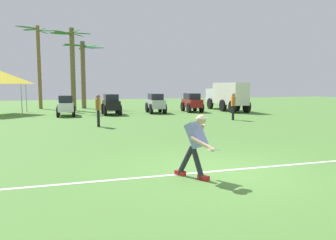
% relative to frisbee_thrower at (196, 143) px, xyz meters
% --- Properties ---
extents(ground_plane, '(80.00, 80.00, 0.00)m').
position_rel_frisbee_thrower_xyz_m(ground_plane, '(0.81, 0.38, -0.79)').
color(ground_plane, '#4D7C35').
extents(field_line_paint, '(25.72, 0.57, 0.01)m').
position_rel_frisbee_thrower_xyz_m(field_line_paint, '(0.81, 0.39, -0.79)').
color(field_line_paint, white).
rests_on(field_line_paint, ground_plane).
extents(frisbee_thrower, '(0.60, 1.09, 1.40)m').
position_rel_frisbee_thrower_xyz_m(frisbee_thrower, '(0.00, 0.00, 0.00)').
color(frisbee_thrower, '#23232D').
rests_on(frisbee_thrower, ground_plane).
extents(frisbee_in_flight, '(0.35, 0.35, 0.08)m').
position_rel_frisbee_thrower_xyz_m(frisbee_in_flight, '(0.14, -0.59, -0.06)').
color(frisbee_in_flight, white).
extents(teammate_near_sideline, '(0.30, 0.49, 1.56)m').
position_rel_frisbee_thrower_xyz_m(teammate_near_sideline, '(6.78, 10.35, 0.15)').
color(teammate_near_sideline, black).
rests_on(teammate_near_sideline, ground_plane).
extents(teammate_midfield, '(0.28, 0.49, 1.56)m').
position_rel_frisbee_thrower_xyz_m(teammate_midfield, '(-0.98, 9.68, 0.15)').
color(teammate_midfield, black).
rests_on(teammate_midfield, ground_plane).
extents(parked_car_slot_a, '(1.19, 2.42, 1.34)m').
position_rel_frisbee_thrower_xyz_m(parked_car_slot_a, '(-2.38, 16.11, -0.07)').
color(parked_car_slot_a, silver).
rests_on(parked_car_slot_a, ground_plane).
extents(parked_car_slot_b, '(1.22, 2.38, 1.40)m').
position_rel_frisbee_thrower_xyz_m(parked_car_slot_b, '(0.60, 16.12, -0.05)').
color(parked_car_slot_b, black).
rests_on(parked_car_slot_b, ground_plane).
extents(parked_car_slot_c, '(1.33, 2.42, 1.40)m').
position_rel_frisbee_thrower_xyz_m(parked_car_slot_c, '(3.85, 16.36, -0.05)').
color(parked_car_slot_c, '#B7BABF').
rests_on(parked_car_slot_c, ground_plane).
extents(parked_car_slot_d, '(1.33, 2.42, 1.40)m').
position_rel_frisbee_thrower_xyz_m(parked_car_slot_d, '(6.75, 16.51, -0.05)').
color(parked_car_slot_d, maroon).
rests_on(parked_car_slot_d, ground_plane).
extents(box_truck, '(1.72, 5.97, 2.20)m').
position_rel_frisbee_thrower_xyz_m(box_truck, '(9.81, 16.72, 0.44)').
color(box_truck, silver).
rests_on(box_truck, ground_plane).
extents(palm_tree_far_left, '(3.17, 3.51, 6.94)m').
position_rel_frisbee_thrower_xyz_m(palm_tree_far_left, '(-4.29, 23.45, 3.36)').
color(palm_tree_far_left, brown).
rests_on(palm_tree_far_left, ground_plane).
extents(palm_tree_left_of_centre, '(3.19, 3.36, 6.41)m').
position_rel_frisbee_thrower_xyz_m(palm_tree_left_of_centre, '(-1.70, 20.49, 2.92)').
color(palm_tree_left_of_centre, brown).
rests_on(palm_tree_left_of_centre, ground_plane).
extents(palm_tree_right_of_centre, '(3.57, 3.33, 5.73)m').
position_rel_frisbee_thrower_xyz_m(palm_tree_right_of_centre, '(-0.73, 22.91, 2.60)').
color(palm_tree_right_of_centre, brown).
rests_on(palm_tree_right_of_centre, ground_plane).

